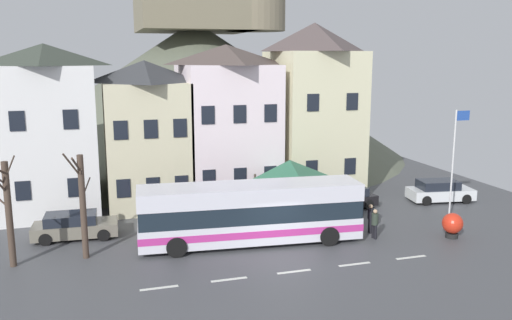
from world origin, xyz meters
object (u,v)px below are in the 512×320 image
flagpole (454,156)px  parked_car_02 (440,191)px  pedestrian_01 (370,217)px  pedestrian_00 (325,208)px  townhouse_00 (49,131)px  bare_tree_00 (8,212)px  townhouse_03 (313,109)px  townhouse_01 (147,134)px  harbour_buoy (452,224)px  hilltop_castle (196,84)px  parked_car_00 (74,226)px  pedestrian_02 (375,222)px  bare_tree_01 (83,205)px  public_bench (284,201)px  bus_shelter (290,169)px  townhouse_02 (227,122)px  parked_car_01 (343,198)px  transit_bus (251,214)px

flagpole → parked_car_02: bearing=63.1°
pedestrian_01 → pedestrian_00: bearing=129.5°
pedestrian_01 → townhouse_00: bearing=151.9°
parked_car_02 → bare_tree_00: size_ratio=0.84×
townhouse_03 → bare_tree_00: bearing=-153.8°
townhouse_01 → harbour_buoy: townhouse_01 is taller
townhouse_00 → pedestrian_00: bearing=-24.4°
hilltop_castle → parked_car_00: (-10.92, -23.15, -6.21)m
pedestrian_02 → bare_tree_01: (-14.62, 1.47, 1.75)m
flagpole → pedestrian_00: bearing=169.4°
parked_car_00 → townhouse_00: bearing=106.8°
hilltop_castle → public_bench: size_ratio=25.84×
parked_car_02 → bare_tree_00: bare_tree_00 is taller
townhouse_01 → bus_shelter: 9.53m
hilltop_castle → harbour_buoy: (8.31, -28.87, -6.13)m
townhouse_03 → townhouse_00: bearing=-178.0°
harbour_buoy → townhouse_02: bearing=128.7°
parked_car_01 → flagpole: 7.18m
townhouse_02 → flagpole: (11.35, -9.02, -1.33)m
bare_tree_00 → parked_car_01: bearing=13.1°
flagpole → transit_bus: bearing=-177.7°
pedestrian_02 → transit_bus: bearing=169.7°
parked_car_01 → bare_tree_00: size_ratio=0.87×
townhouse_03 → parked_car_00: 17.81m
parked_car_00 → harbour_buoy: parked_car_00 is taller
bus_shelter → pedestrian_00: size_ratio=2.26×
flagpole → harbour_buoy: 4.54m
townhouse_00 → pedestrian_00: size_ratio=6.44×
transit_bus → bare_tree_00: (-11.33, 0.16, 1.02)m
transit_bus → pedestrian_01: (6.74, -0.25, -0.71)m
harbour_buoy → bare_tree_00: (-21.84, 2.41, 1.85)m
public_bench → bare_tree_00: 16.23m
townhouse_02 → townhouse_03: 6.22m
townhouse_03 → parked_car_00: (-15.99, -5.85, -5.22)m
parked_car_02 → townhouse_03: bearing=152.8°
transit_bus → parked_car_02: bearing=21.2°
townhouse_02 → pedestrian_01: (5.64, -9.76, -4.28)m
townhouse_01 → pedestrian_00: townhouse_01 is taller
townhouse_01 → pedestrian_01: 14.86m
parked_car_01 → bare_tree_01: bearing=7.4°
townhouse_00 → public_bench: 14.99m
parked_car_01 → pedestrian_00: 3.56m
townhouse_00 → parked_car_02: (24.39, -4.49, -4.43)m
flagpole → bare_tree_01: bearing=-179.4°
townhouse_00 → bus_shelter: 14.60m
flagpole → harbour_buoy: size_ratio=4.86×
townhouse_01 → townhouse_03: townhouse_03 is taller
bus_shelter → parked_car_02: bearing=2.5°
harbour_buoy → bare_tree_01: (-18.65, 2.54, 1.90)m
townhouse_00 → pedestrian_02: townhouse_00 is taller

